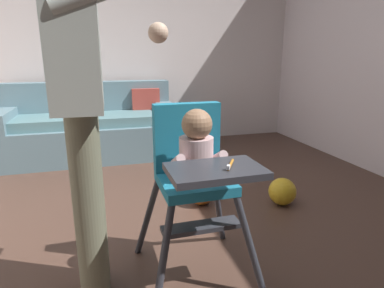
# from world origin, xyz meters

# --- Properties ---
(ground) EXTENTS (6.07, 6.63, 0.10)m
(ground) POSITION_xyz_m (0.00, 0.00, -0.05)
(ground) COLOR #4E352A
(wall_far) EXTENTS (5.27, 0.06, 2.77)m
(wall_far) POSITION_xyz_m (0.00, 2.55, 1.39)
(wall_far) COLOR silver
(wall_far) RESTS_ON ground
(couch) EXTENTS (1.99, 0.86, 0.86)m
(couch) POSITION_xyz_m (-0.54, 2.03, 0.33)
(couch) COLOR slate
(couch) RESTS_ON ground
(high_chair) EXTENTS (0.62, 0.73, 0.93)m
(high_chair) POSITION_xyz_m (0.02, -0.43, 0.64)
(high_chair) COLOR #2F3138
(high_chair) RESTS_ON ground
(adult_standing) EXTENTS (0.51, 0.50, 1.73)m
(adult_standing) POSITION_xyz_m (-0.50, -0.41, 0.99)
(adult_standing) COLOR #696A53
(adult_standing) RESTS_ON ground
(toy_ball) EXTENTS (0.22, 0.22, 0.22)m
(toy_ball) POSITION_xyz_m (0.31, 0.38, 0.11)
(toy_ball) COLOR orange
(toy_ball) RESTS_ON ground
(toy_ball_second) EXTENTS (0.22, 0.22, 0.22)m
(toy_ball_second) POSITION_xyz_m (0.93, 0.20, 0.11)
(toy_ball_second) COLOR gold
(toy_ball_second) RESTS_ON ground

